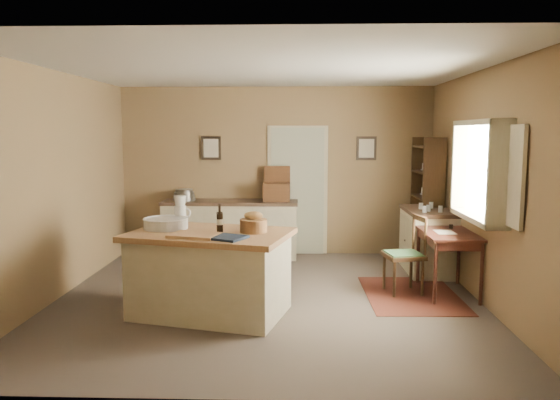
# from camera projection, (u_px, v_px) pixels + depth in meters

# --- Properties ---
(ground) EXTENTS (5.00, 5.00, 0.00)m
(ground) POSITION_uv_depth(u_px,v_px,m) (267.00, 298.00, 6.52)
(ground) COLOR brown
(ground) RESTS_ON ground
(wall_back) EXTENTS (5.00, 0.10, 2.70)m
(wall_back) POSITION_uv_depth(u_px,v_px,m) (276.00, 171.00, 8.83)
(wall_back) COLOR brown
(wall_back) RESTS_ON ground
(wall_front) EXTENTS (5.00, 0.10, 2.70)m
(wall_front) POSITION_uv_depth(u_px,v_px,m) (247.00, 220.00, 3.87)
(wall_front) COLOR brown
(wall_front) RESTS_ON ground
(wall_left) EXTENTS (0.10, 5.00, 2.70)m
(wall_left) POSITION_uv_depth(u_px,v_px,m) (56.00, 185.00, 6.44)
(wall_left) COLOR brown
(wall_left) RESTS_ON ground
(wall_right) EXTENTS (0.10, 5.00, 2.70)m
(wall_right) POSITION_uv_depth(u_px,v_px,m) (484.00, 187.00, 6.27)
(wall_right) COLOR brown
(wall_right) RESTS_ON ground
(ceiling) EXTENTS (5.00, 5.00, 0.00)m
(ceiling) POSITION_uv_depth(u_px,v_px,m) (267.00, 68.00, 6.19)
(ceiling) COLOR silver
(ceiling) RESTS_ON wall_back
(door) EXTENTS (0.97, 0.06, 2.11)m
(door) POSITION_uv_depth(u_px,v_px,m) (298.00, 189.00, 8.83)
(door) COLOR #A9AC93
(door) RESTS_ON ground
(framed_prints) EXTENTS (2.82, 0.02, 0.38)m
(framed_prints) POSITION_uv_depth(u_px,v_px,m) (288.00, 148.00, 8.76)
(framed_prints) COLOR black
(framed_prints) RESTS_ON ground
(window) EXTENTS (0.25, 1.99, 1.12)m
(window) POSITION_uv_depth(u_px,v_px,m) (484.00, 171.00, 6.05)
(window) COLOR beige
(window) RESTS_ON ground
(work_island) EXTENTS (1.89, 1.47, 1.20)m
(work_island) POSITION_uv_depth(u_px,v_px,m) (210.00, 271.00, 5.91)
(work_island) COLOR beige
(work_island) RESTS_ON ground
(sideboard) EXTENTS (2.13, 0.61, 1.18)m
(sideboard) POSITION_uv_depth(u_px,v_px,m) (231.00, 227.00, 8.67)
(sideboard) COLOR beige
(sideboard) RESTS_ON ground
(rug) EXTENTS (1.13, 1.62, 0.01)m
(rug) POSITION_uv_depth(u_px,v_px,m) (411.00, 295.00, 6.66)
(rug) COLOR #4E1C15
(rug) RESTS_ON ground
(writing_desk) EXTENTS (0.60, 0.99, 0.82)m
(writing_desk) POSITION_uv_depth(u_px,v_px,m) (449.00, 240.00, 6.64)
(writing_desk) COLOR black
(writing_desk) RESTS_ON ground
(desk_chair) EXTENTS (0.51, 0.51, 0.94)m
(desk_chair) POSITION_uv_depth(u_px,v_px,m) (403.00, 256.00, 6.69)
(desk_chair) COLOR black
(desk_chair) RESTS_ON ground
(right_cabinet) EXTENTS (0.63, 1.12, 0.99)m
(right_cabinet) POSITION_uv_depth(u_px,v_px,m) (428.00, 240.00, 7.73)
(right_cabinet) COLOR beige
(right_cabinet) RESTS_ON ground
(shelving_unit) EXTENTS (0.32, 0.86, 1.90)m
(shelving_unit) POSITION_uv_depth(u_px,v_px,m) (429.00, 201.00, 8.25)
(shelving_unit) COLOR black
(shelving_unit) RESTS_ON ground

